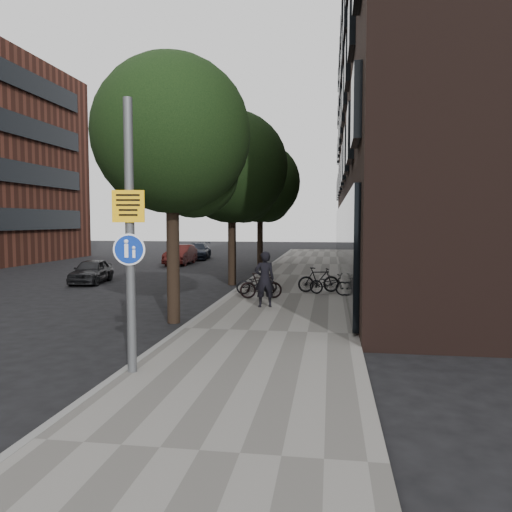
% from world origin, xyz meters
% --- Properties ---
extents(ground, '(120.00, 120.00, 0.00)m').
position_xyz_m(ground, '(0.00, 0.00, 0.00)').
color(ground, black).
rests_on(ground, ground).
extents(sidewalk, '(4.50, 60.00, 0.12)m').
position_xyz_m(sidewalk, '(0.25, 10.00, 0.06)').
color(sidewalk, slate).
rests_on(sidewalk, ground).
extents(curb_edge, '(0.15, 60.00, 0.13)m').
position_xyz_m(curb_edge, '(-2.00, 10.00, 0.07)').
color(curb_edge, slate).
rests_on(curb_edge, ground).
extents(building_right_dark_brick, '(12.00, 40.00, 18.00)m').
position_xyz_m(building_right_dark_brick, '(8.50, 22.00, 9.00)').
color(building_right_dark_brick, black).
rests_on(building_right_dark_brick, ground).
extents(street_tree_near, '(4.40, 4.40, 7.50)m').
position_xyz_m(street_tree_near, '(-2.53, 4.64, 5.11)').
color(street_tree_near, black).
rests_on(street_tree_near, ground).
extents(street_tree_mid, '(5.00, 5.00, 7.80)m').
position_xyz_m(street_tree_mid, '(-2.53, 13.14, 5.11)').
color(street_tree_mid, black).
rests_on(street_tree_mid, ground).
extents(street_tree_far, '(5.00, 5.00, 7.80)m').
position_xyz_m(street_tree_far, '(-2.53, 22.14, 5.11)').
color(street_tree_far, black).
rests_on(street_tree_far, ground).
extents(signpost, '(0.57, 0.17, 4.97)m').
position_xyz_m(signpost, '(-1.80, -0.44, 2.63)').
color(signpost, '#595B5E').
rests_on(signpost, sidewalk).
extents(pedestrian, '(0.76, 0.61, 1.80)m').
position_xyz_m(pedestrian, '(-0.30, 6.80, 1.02)').
color(pedestrian, black).
rests_on(pedestrian, sidewalk).
extents(parked_bike_facade_near, '(1.66, 1.04, 0.82)m').
position_xyz_m(parked_bike_facade_near, '(1.77, 9.82, 0.53)').
color(parked_bike_facade_near, black).
rests_on(parked_bike_facade_near, sidewalk).
extents(parked_bike_facade_far, '(1.68, 0.81, 0.98)m').
position_xyz_m(parked_bike_facade_far, '(1.35, 10.43, 0.61)').
color(parked_bike_facade_far, black).
rests_on(parked_bike_facade_far, sidewalk).
extents(parked_bike_curb_near, '(1.64, 0.93, 0.81)m').
position_xyz_m(parked_bike_curb_near, '(-0.96, 9.57, 0.53)').
color(parked_bike_curb_near, black).
rests_on(parked_bike_curb_near, sidewalk).
extents(parked_bike_curb_far, '(1.57, 0.72, 0.91)m').
position_xyz_m(parked_bike_curb_far, '(-0.66, 8.56, 0.58)').
color(parked_bike_curb_far, black).
rests_on(parked_bike_curb_far, sidewalk).
extents(parked_car_near, '(1.78, 3.47, 1.13)m').
position_xyz_m(parked_car_near, '(-9.21, 12.66, 0.56)').
color(parked_car_near, black).
rests_on(parked_car_near, ground).
extents(parked_car_mid, '(1.51, 4.00, 1.30)m').
position_xyz_m(parked_car_mid, '(-8.10, 22.96, 0.65)').
color(parked_car_mid, maroon).
rests_on(parked_car_mid, ground).
extents(parked_car_far, '(2.23, 4.46, 1.24)m').
position_xyz_m(parked_car_far, '(-8.20, 27.58, 0.62)').
color(parked_car_far, black).
rests_on(parked_car_far, ground).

